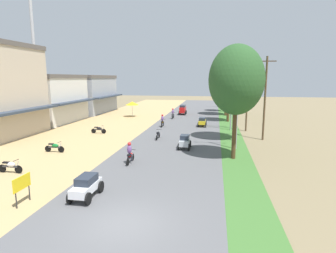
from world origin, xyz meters
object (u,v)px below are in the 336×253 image
object	(u,v)px
car_sedan_white	(86,186)
motorbike_ahead_second	(158,134)
median_tree_second	(237,73)
motorbike_foreground_rider	(130,153)
utility_pole_near	(248,92)
car_sedan_yellow	(202,121)
utility_pole_far	(265,97)
median_tree_nearest	(236,80)
parked_motorbike_nearest	(10,166)
streetlamp_near	(237,103)
median_tree_fifth	(226,77)
motorbike_ahead_fourth	(173,114)
median_tree_third	(229,78)
streetlamp_mid	(232,91)
median_tree_fourth	(227,72)
parked_motorbike_second	(55,147)
vendor_umbrella	(132,103)
car_hatchback_silver	(185,141)
street_signboard	(22,185)
streetlamp_far	(225,88)
parked_motorbike_third	(99,129)
motorbike_ahead_third	(163,121)
car_van_red	(183,109)

from	to	relation	value
car_sedan_white	motorbike_ahead_second	size ratio (longest dim) A/B	1.26
median_tree_second	motorbike_foreground_rider	distance (m)	13.90
utility_pole_near	car_sedan_yellow	bearing A→B (deg)	158.70
utility_pole_near	utility_pole_far	size ratio (longest dim) A/B	1.07
median_tree_nearest	car_sedan_white	distance (m)	13.36
parked_motorbike_nearest	car_sedan_yellow	xyz separation A→B (m)	(11.91, 20.79, 0.19)
streetlamp_near	motorbike_foreground_rider	xyz separation A→B (m)	(-8.13, -5.93, -3.35)
median_tree_fifth	motorbike_ahead_fourth	world-z (taller)	median_tree_fifth
streetlamp_near	utility_pole_near	xyz separation A→B (m)	(1.84, 9.36, 0.58)
median_tree_nearest	median_tree_third	bearing A→B (deg)	89.00
streetlamp_mid	motorbike_ahead_fourth	world-z (taller)	streetlamp_mid
median_tree_fourth	median_tree_fifth	xyz separation A→B (m)	(-0.02, 5.43, -0.78)
parked_motorbike_nearest	car_sedan_yellow	world-z (taller)	car_sedan_yellow
parked_motorbike_second	car_sedan_yellow	bearing A→B (deg)	52.03
vendor_umbrella	car_hatchback_silver	xyz separation A→B (m)	(10.84, -19.63, -1.56)
street_signboard	median_tree_third	size ratio (longest dim) A/B	0.17
motorbike_foreground_rider	motorbike_ahead_fourth	world-z (taller)	same
motorbike_foreground_rider	streetlamp_mid	bearing A→B (deg)	62.14
vendor_umbrella	median_tree_nearest	world-z (taller)	median_tree_nearest
median_tree_nearest	utility_pole_far	world-z (taller)	median_tree_nearest
median_tree_fifth	motorbike_ahead_second	size ratio (longest dim) A/B	4.66
motorbike_ahead_fourth	median_tree_third	bearing A→B (deg)	-10.36
streetlamp_far	car_hatchback_silver	bearing A→B (deg)	-97.12
parked_motorbike_second	motorbike_foreground_rider	size ratio (longest dim) A/B	1.00
vendor_umbrella	median_tree_fourth	xyz separation A→B (m)	(15.27, 4.38, 5.02)
median_tree_fifth	car_sedan_yellow	world-z (taller)	median_tree_fifth
parked_motorbike_third	motorbike_ahead_third	xyz separation A→B (m)	(6.46, 5.63, 0.30)
utility_pole_near	utility_pole_far	distance (m)	4.95
median_tree_fourth	motorbike_foreground_rider	xyz separation A→B (m)	(-7.98, -29.25, -6.47)
car_sedan_white	car_hatchback_silver	size ratio (longest dim) A/B	1.13
street_signboard	motorbike_foreground_rider	xyz separation A→B (m)	(3.32, 7.53, -0.25)
car_sedan_white	parked_motorbike_nearest	bearing A→B (deg)	157.27
median_tree_second	utility_pole_near	bearing A→B (deg)	73.04
utility_pole_near	car_sedan_white	bearing A→B (deg)	-115.87
median_tree_fifth	streetlamp_near	bearing A→B (deg)	-89.66
parked_motorbike_third	median_tree_second	size ratio (longest dim) A/B	0.19
parked_motorbike_third	car_sedan_yellow	distance (m)	13.46
utility_pole_far	car_hatchback_silver	bearing A→B (deg)	-145.47
streetlamp_near	motorbike_ahead_third	distance (m)	13.89
car_sedan_white	motorbike_ahead_fourth	size ratio (longest dim) A/B	1.26
median_tree_nearest	motorbike_ahead_third	world-z (taller)	median_tree_nearest
parked_motorbike_second	car_sedan_yellow	world-z (taller)	car_sedan_yellow
streetlamp_far	motorbike_foreground_rider	size ratio (longest dim) A/B	4.10
streetlamp_near	motorbike_ahead_second	bearing A→B (deg)	159.97
median_tree_nearest	car_sedan_yellow	world-z (taller)	median_tree_nearest
car_hatchback_silver	parked_motorbike_third	bearing A→B (deg)	153.22
motorbike_ahead_second	motorbike_ahead_fourth	size ratio (longest dim) A/B	1.00
utility_pole_near	motorbike_ahead_second	size ratio (longest dim) A/B	5.10
street_signboard	motorbike_ahead_third	xyz separation A→B (m)	(2.74, 23.75, -0.25)
car_hatchback_silver	car_van_red	bearing A→B (deg)	97.07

